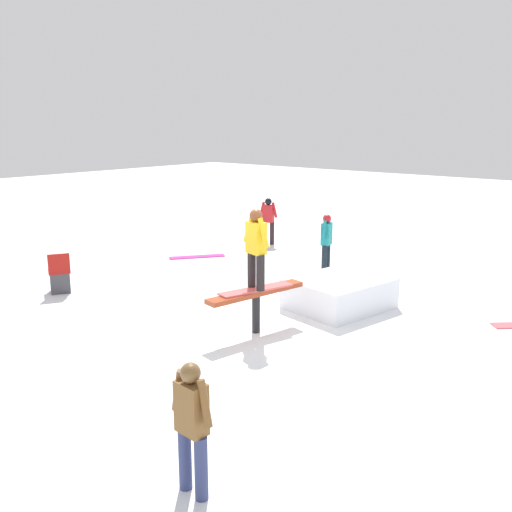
% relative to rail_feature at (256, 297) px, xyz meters
% --- Properties ---
extents(ground_plane, '(60.00, 60.00, 0.00)m').
position_rel_rail_feature_xyz_m(ground_plane, '(0.00, 0.00, -0.63)').
color(ground_plane, white).
extents(rail_feature, '(1.96, 0.64, 0.76)m').
position_rel_rail_feature_xyz_m(rail_feature, '(0.00, 0.00, 0.00)').
color(rail_feature, black).
rests_on(rail_feature, ground).
extents(snow_kicker_ramp, '(2.05, 1.81, 0.59)m').
position_rel_rail_feature_xyz_m(snow_kicker_ramp, '(-2.07, 0.40, -0.33)').
color(snow_kicker_ramp, white).
rests_on(snow_kicker_ramp, ground).
extents(main_rider_on_rail, '(1.39, 0.70, 1.40)m').
position_rel_rail_feature_xyz_m(main_rider_on_rail, '(0.00, 0.00, 0.83)').
color(main_rider_on_rail, '#ED5B58').
rests_on(main_rider_on_rail, rail_feature).
extents(bystander_red, '(0.28, 0.56, 1.37)m').
position_rel_rail_feature_xyz_m(bystander_red, '(-5.83, -4.39, 0.14)').
color(bystander_red, black).
rests_on(bystander_red, ground).
extents(bystander_brown, '(0.21, 0.57, 1.38)m').
position_rel_rail_feature_xyz_m(bystander_brown, '(3.77, 2.35, 0.14)').
color(bystander_brown, navy).
rests_on(bystander_brown, ground).
extents(bystander_teal, '(0.58, 0.28, 1.41)m').
position_rel_rail_feature_xyz_m(bystander_teal, '(-4.19, -1.29, 0.17)').
color(bystander_teal, black).
rests_on(bystander_teal, ground).
extents(loose_snowboard_magenta, '(1.37, 1.09, 0.02)m').
position_rel_rail_feature_xyz_m(loose_snowboard_magenta, '(-3.28, -4.81, -0.62)').
color(loose_snowboard_magenta, '#D72E99').
rests_on(loose_snowboard_magenta, ground).
extents(folding_chair, '(0.60, 0.60, 0.88)m').
position_rel_rail_feature_xyz_m(folding_chair, '(0.87, -4.70, -0.22)').
color(folding_chair, '#3F3F44').
rests_on(folding_chair, ground).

